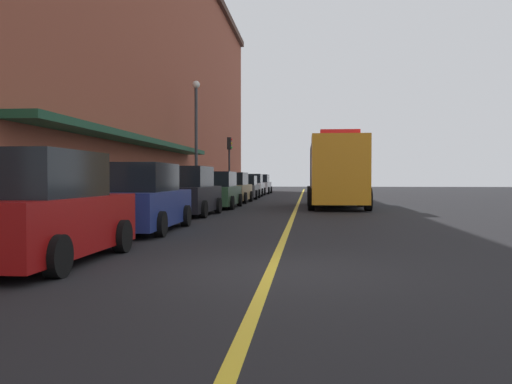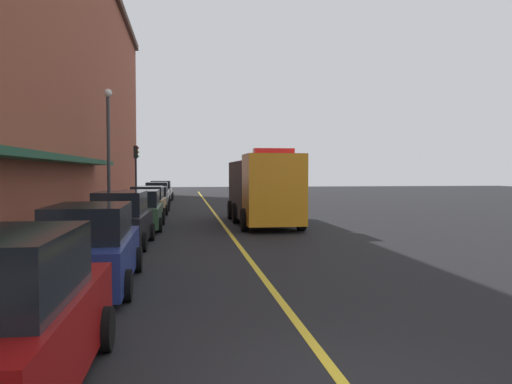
{
  "view_description": "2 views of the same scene",
  "coord_description": "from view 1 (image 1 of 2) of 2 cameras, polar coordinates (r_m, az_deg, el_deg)",
  "views": [
    {
      "loc": [
        0.59,
        -8.58,
        1.46
      ],
      "look_at": [
        -1.7,
        15.29,
        0.83
      ],
      "focal_mm": 38.61,
      "sensor_mm": 36.0,
      "label": 1
    },
    {
      "loc": [
        -1.9,
        -5.58,
        2.56
      ],
      "look_at": [
        1.42,
        17.54,
        1.64
      ],
      "focal_mm": 35.52,
      "sensor_mm": 36.0,
      "label": 2
    }
  ],
  "objects": [
    {
      "name": "ground_plane",
      "position": [
        33.62,
        4.48,
        -1.0
      ],
      "size": [
        112.0,
        112.0,
        0.0
      ],
      "primitive_type": "plane",
      "color": "black"
    },
    {
      "name": "traffic_light_near",
      "position": [
        40.94,
        -2.78,
        3.87
      ],
      "size": [
        0.38,
        0.36,
        4.3
      ],
      "color": "#232326",
      "rests_on": "sidewalk_left"
    },
    {
      "name": "parked_car_0",
      "position": [
        10.06,
        -21.45,
        -1.89
      ],
      "size": [
        2.09,
        4.43,
        1.91
      ],
      "rotation": [
        0.0,
        0.0,
        1.56
      ],
      "color": "maroon",
      "rests_on": "ground"
    },
    {
      "name": "parking_meter_0",
      "position": [
        26.61,
        -7.41,
        0.62
      ],
      "size": [
        0.14,
        0.18,
        1.33
      ],
      "color": "#4C4C51",
      "rests_on": "sidewalk_left"
    },
    {
      "name": "street_lamp_left",
      "position": [
        32.39,
        -6.22,
        6.69
      ],
      "size": [
        0.44,
        0.44,
        6.94
      ],
      "color": "#33383D",
      "rests_on": "sidewalk_left"
    },
    {
      "name": "lane_center_stripe",
      "position": [
        33.62,
        4.48,
        -0.99
      ],
      "size": [
        0.16,
        70.0,
        0.01
      ],
      "primitive_type": "cube",
      "color": "gold",
      "rests_on": "ground"
    },
    {
      "name": "sidewalk_left",
      "position": [
        34.29,
        -5.94,
        -0.83
      ],
      "size": [
        2.4,
        70.0,
        0.15
      ],
      "primitive_type": "cube",
      "color": "gray",
      "rests_on": "ground"
    },
    {
      "name": "parked_car_4",
      "position": [
        32.14,
        -2.48,
        0.35
      ],
      "size": [
        2.11,
        4.31,
        1.76
      ],
      "rotation": [
        0.0,
        0.0,
        1.55
      ],
      "color": "#A5844C",
      "rests_on": "ground"
    },
    {
      "name": "parked_car_2",
      "position": [
        21.31,
        -6.99,
        -0.09
      ],
      "size": [
        2.07,
        4.34,
        1.89
      ],
      "rotation": [
        0.0,
        0.0,
        1.54
      ],
      "color": "black",
      "rests_on": "ground"
    },
    {
      "name": "parking_meter_1",
      "position": [
        31.3,
        -5.45,
        0.75
      ],
      "size": [
        0.14,
        0.18,
        1.33
      ],
      "color": "#4C4C51",
      "rests_on": "sidewalk_left"
    },
    {
      "name": "parked_car_5",
      "position": [
        37.88,
        -1.27,
        0.42
      ],
      "size": [
        2.14,
        4.48,
        1.59
      ],
      "rotation": [
        0.0,
        0.0,
        1.59
      ],
      "color": "#595B60",
      "rests_on": "ground"
    },
    {
      "name": "brick_building_left",
      "position": [
        36.03,
        -17.21,
        13.05
      ],
      "size": [
        12.32,
        64.0,
        17.42
      ],
      "color": "brown",
      "rests_on": "ground"
    },
    {
      "name": "parked_car_1",
      "position": [
        15.28,
        -11.76,
        -0.79
      ],
      "size": [
        2.05,
        4.83,
        1.85
      ],
      "rotation": [
        0.0,
        0.0,
        1.59
      ],
      "color": "navy",
      "rests_on": "ground"
    },
    {
      "name": "parking_meter_2",
      "position": [
        39.18,
        -3.23,
        0.91
      ],
      "size": [
        0.14,
        0.18,
        1.33
      ],
      "color": "#4C4C51",
      "rests_on": "sidewalk_left"
    },
    {
      "name": "utility_truck",
      "position": [
        27.52,
        8.28,
        1.98
      ],
      "size": [
        2.85,
        8.43,
        3.57
      ],
      "rotation": [
        0.0,
        0.0,
        -1.56
      ],
      "color": "orange",
      "rests_on": "ground"
    },
    {
      "name": "parked_car_3",
      "position": [
        26.56,
        -4.14,
        0.1
      ],
      "size": [
        2.1,
        4.84,
        1.75
      ],
      "rotation": [
        0.0,
        0.0,
        1.57
      ],
      "color": "#2D5133",
      "rests_on": "ground"
    },
    {
      "name": "parked_car_7",
      "position": [
        50.01,
        0.34,
        0.76
      ],
      "size": [
        2.14,
        4.56,
        1.76
      ],
      "rotation": [
        0.0,
        0.0,
        1.56
      ],
      "color": "silver",
      "rests_on": "ground"
    },
    {
      "name": "parked_car_6",
      "position": [
        43.78,
        -0.47,
        0.66
      ],
      "size": [
        2.1,
        4.71,
        1.76
      ],
      "rotation": [
        0.0,
        0.0,
        1.58
      ],
      "color": "silver",
      "rests_on": "ground"
    }
  ]
}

